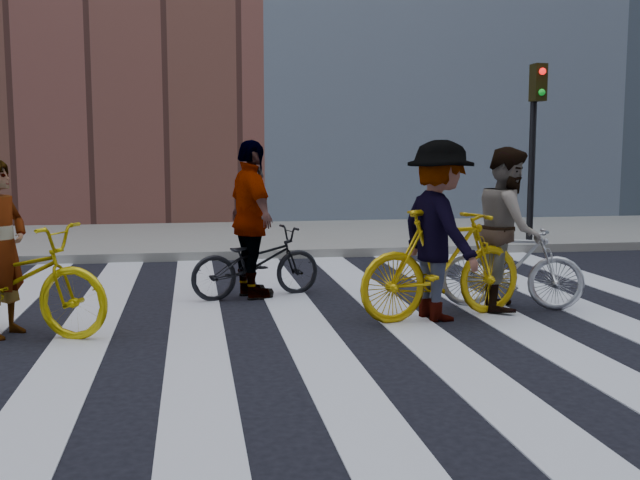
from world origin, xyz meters
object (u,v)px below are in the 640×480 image
object	(u,v)px
traffic_signal	(535,124)
bike_silver_mid	(511,267)
rider_rear	(252,220)
rider_mid	(508,229)
bike_yellow_right	(443,264)
rider_left	(2,249)
bike_dark_rear	(256,263)
rider_right	(439,231)
bike_yellow_left	(9,280)

from	to	relation	value
traffic_signal	bike_silver_mid	xyz separation A→B (m)	(-2.46, -4.65, -1.79)
traffic_signal	rider_rear	xyz separation A→B (m)	(-5.35, -3.51, -1.31)
rider_mid	traffic_signal	bearing A→B (deg)	-5.83
bike_yellow_right	rider_left	size ratio (longest dim) A/B	1.15
bike_yellow_right	bike_dark_rear	bearing A→B (deg)	37.62
traffic_signal	rider_rear	bearing A→B (deg)	-146.77
bike_silver_mid	bike_dark_rear	distance (m)	3.07
traffic_signal	bike_dark_rear	xyz separation A→B (m)	(-5.30, -3.51, -1.84)
bike_silver_mid	rider_rear	world-z (taller)	rider_rear
rider_right	bike_yellow_left	bearing A→B (deg)	76.11
bike_yellow_right	rider_left	distance (m)	4.51
traffic_signal	rider_right	xyz separation A→B (m)	(-3.46, -5.02, -1.31)
traffic_signal	bike_yellow_left	size ratio (longest dim) A/B	1.56
bike_yellow_left	bike_dark_rear	size ratio (longest dim) A/B	1.27
bike_silver_mid	bike_yellow_right	xyz separation A→B (m)	(-0.95, -0.37, 0.11)
bike_yellow_left	rider_rear	size ratio (longest dim) A/B	1.09
bike_yellow_left	rider_right	xyz separation A→B (m)	(4.40, -0.01, 0.41)
bike_dark_rear	rider_mid	xyz separation A→B (m)	(2.79, -1.15, 0.49)
bike_dark_rear	traffic_signal	bearing A→B (deg)	-72.67
rider_mid	rider_right	bearing A→B (deg)	133.62
traffic_signal	bike_silver_mid	distance (m)	5.56
traffic_signal	bike_yellow_right	size ratio (longest dim) A/B	1.67
bike_silver_mid	bike_dark_rear	world-z (taller)	bike_silver_mid
rider_left	bike_yellow_left	bearing A→B (deg)	-67.71
bike_silver_mid	bike_yellow_left	bearing A→B (deg)	116.26
bike_yellow_left	rider_left	size ratio (longest dim) A/B	1.22
bike_dark_rear	rider_rear	world-z (taller)	rider_rear
bike_yellow_right	bike_silver_mid	bearing A→B (deg)	-82.61
rider_left	rider_mid	bearing A→B (deg)	-63.96
bike_silver_mid	bike_dark_rear	size ratio (longest dim) A/B	0.97
bike_dark_rear	rider_left	distance (m)	3.04
rider_mid	bike_silver_mid	bearing A→B (deg)	-67.49
bike_silver_mid	bike_yellow_right	bearing A→B (deg)	133.62
bike_yellow_right	rider_left	bearing A→B (deg)	76.11
rider_mid	rider_right	distance (m)	1.02
bike_yellow_left	bike_silver_mid	bearing A→B (deg)	-63.96
rider_rear	rider_mid	bearing A→B (deg)	-128.11
rider_mid	bike_dark_rear	bearing A→B (deg)	90.20
bike_dark_rear	rider_left	world-z (taller)	rider_left
rider_mid	rider_rear	xyz separation A→B (m)	(-2.84, 1.15, 0.04)
traffic_signal	rider_rear	distance (m)	6.53
rider_right	rider_rear	bearing A→B (deg)	37.62
rider_left	rider_rear	xyz separation A→B (m)	(2.56, 1.50, 0.10)
rider_rear	rider_right	bearing A→B (deg)	-144.81
traffic_signal	rider_mid	xyz separation A→B (m)	(-2.51, -4.65, -1.35)
rider_right	bike_silver_mid	bearing A→B (deg)	-83.57
traffic_signal	bike_silver_mid	world-z (taller)	traffic_signal
rider_left	rider_right	world-z (taller)	rider_right
traffic_signal	bike_yellow_left	world-z (taller)	traffic_signal
bike_yellow_right	bike_dark_rear	xyz separation A→B (m)	(-1.89, 1.51, -0.16)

